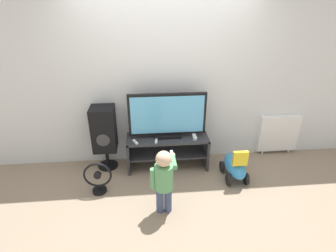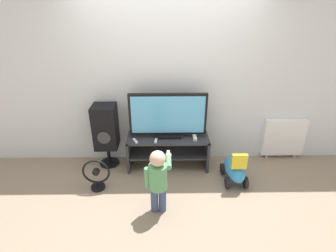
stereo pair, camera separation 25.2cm
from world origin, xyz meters
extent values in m
plane|color=gray|center=(0.00, 0.00, 0.00)|extent=(16.00, 16.00, 0.00)
cube|color=silver|center=(0.00, 0.50, 1.30)|extent=(10.00, 0.06, 2.60)
cube|color=#2D2D33|center=(0.00, 0.21, 0.49)|extent=(1.20, 0.42, 0.03)
cube|color=#2D2D33|center=(0.00, 0.21, 0.23)|extent=(1.16, 0.38, 0.02)
cube|color=#2D2D33|center=(-0.58, 0.21, 0.25)|extent=(0.04, 0.42, 0.51)
cube|color=#2D2D33|center=(0.58, 0.21, 0.25)|extent=(0.04, 0.42, 0.51)
cube|color=black|center=(0.00, 0.23, 0.53)|extent=(0.39, 0.20, 0.04)
cube|color=black|center=(0.00, 0.23, 0.86)|extent=(1.11, 0.05, 0.62)
cube|color=#59B2EA|center=(0.00, 0.20, 0.86)|extent=(1.04, 0.01, 0.55)
cube|color=white|center=(0.39, 0.14, 0.53)|extent=(0.05, 0.15, 0.04)
cube|color=#3F8CE5|center=(0.39, 0.07, 0.53)|extent=(0.03, 0.00, 0.01)
cube|color=white|center=(-0.47, 0.08, 0.52)|extent=(0.09, 0.13, 0.02)
cylinder|color=#337FD8|center=(-0.47, 0.08, 0.53)|extent=(0.01, 0.01, 0.00)
cube|color=white|center=(-0.17, 0.09, 0.52)|extent=(0.04, 0.13, 0.02)
cylinder|color=#337FD8|center=(-0.17, 0.09, 0.53)|extent=(0.01, 0.01, 0.00)
cylinder|color=#3F4C72|center=(-0.18, -0.74, 0.17)|extent=(0.09, 0.09, 0.34)
cylinder|color=#3F4C72|center=(-0.08, -0.74, 0.17)|extent=(0.09, 0.09, 0.34)
cylinder|color=#599E66|center=(-0.13, -0.74, 0.50)|extent=(0.21, 0.21, 0.31)
sphere|color=beige|center=(-0.13, -0.74, 0.75)|extent=(0.18, 0.18, 0.18)
cylinder|color=#599E66|center=(-0.25, -0.74, 0.49)|extent=(0.07, 0.07, 0.26)
cylinder|color=#599E66|center=(-0.01, -0.61, 0.62)|extent=(0.07, 0.26, 0.07)
sphere|color=beige|center=(-0.01, -0.48, 0.62)|extent=(0.08, 0.08, 0.08)
cube|color=white|center=(-0.01, -0.44, 0.62)|extent=(0.03, 0.13, 0.02)
cylinder|color=black|center=(-0.92, 0.29, 0.01)|extent=(0.30, 0.30, 0.02)
cylinder|color=black|center=(-0.92, 0.29, 0.16)|extent=(0.05, 0.05, 0.31)
cube|color=black|center=(-0.92, 0.29, 0.64)|extent=(0.34, 0.33, 0.66)
cylinder|color=#38383D|center=(-0.92, 0.12, 0.55)|extent=(0.19, 0.01, 0.19)
cylinder|color=black|center=(-0.96, -0.31, 0.02)|extent=(0.19, 0.19, 0.04)
cylinder|color=black|center=(-0.96, -0.31, 0.07)|extent=(0.04, 0.04, 0.06)
torus|color=black|center=(-0.96, -0.31, 0.27)|extent=(0.37, 0.03, 0.37)
cylinder|color=black|center=(-0.96, -0.31, 0.27)|extent=(0.10, 0.05, 0.10)
ellipsoid|color=#338CD1|center=(0.92, -0.17, 0.20)|extent=(0.25, 0.58, 0.23)
cube|color=yellow|center=(0.92, -0.33, 0.42)|extent=(0.20, 0.05, 0.21)
cylinder|color=black|center=(0.80, -0.01, 0.08)|extent=(0.04, 0.16, 0.16)
cylinder|color=black|center=(1.05, -0.01, 0.08)|extent=(0.04, 0.16, 0.16)
cylinder|color=black|center=(0.80, -0.33, 0.08)|extent=(0.04, 0.16, 0.16)
cylinder|color=black|center=(1.05, -0.33, 0.08)|extent=(0.04, 0.16, 0.16)
cube|color=white|center=(1.84, 0.43, 0.36)|extent=(0.66, 0.08, 0.61)
cube|color=silver|center=(1.61, 0.43, 0.03)|extent=(0.03, 0.05, 0.06)
cube|color=silver|center=(2.07, 0.43, 0.03)|extent=(0.03, 0.05, 0.06)
camera|label=1|loc=(-0.30, -3.17, 2.33)|focal=28.00mm
camera|label=2|loc=(-0.05, -3.18, 2.33)|focal=28.00mm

